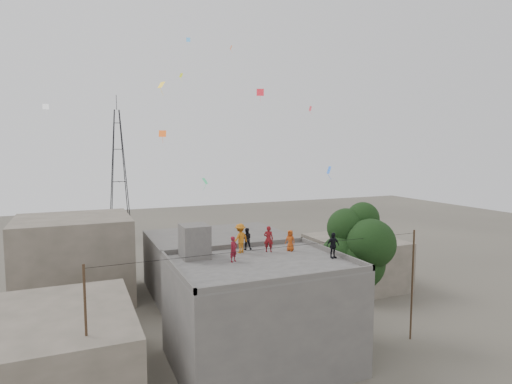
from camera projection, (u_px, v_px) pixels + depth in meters
ground at (260, 363)px, 25.34m from camera, size 140.00×140.00×0.00m
main_building at (260, 313)px, 25.03m from camera, size 10.00×8.00×6.10m
parapet at (260, 260)px, 24.71m from camera, size 10.00×8.00×0.30m
stair_head_box at (195, 241)px, 25.75m from camera, size 1.60×1.80×2.00m
neighbor_west at (56, 350)px, 22.67m from camera, size 8.00×10.00×4.00m
neighbor_north at (218, 261)px, 38.68m from camera, size 12.00×9.00×5.00m
neighbor_northwest at (74, 259)px, 35.72m from camera, size 9.00×8.00×7.00m
neighbor_east at (355, 262)px, 39.73m from camera, size 7.00×8.00×4.40m
tree at (359, 249)px, 28.15m from camera, size 4.90×4.60×9.10m
utility_line at (277, 306)px, 24.00m from camera, size 20.12×0.62×7.40m
transmission_tower at (119, 175)px, 59.46m from camera, size 2.97×2.97×20.01m
person_red_adult at (268, 239)px, 27.20m from camera, size 0.73×0.65×1.67m
person_orange_child at (290, 240)px, 27.47m from camera, size 0.75×0.78×1.35m
person_dark_child at (247, 239)px, 27.81m from camera, size 0.82×0.72×1.43m
person_dark_adult at (333, 245)px, 25.62m from camera, size 0.94×0.46×1.55m
person_orange_adult at (240, 238)px, 26.92m from camera, size 1.38×1.11×1.86m
person_red_child at (234, 249)px, 24.80m from camera, size 0.65×0.58×1.49m
kites at (223, 110)px, 31.40m from camera, size 20.18×16.93×12.44m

